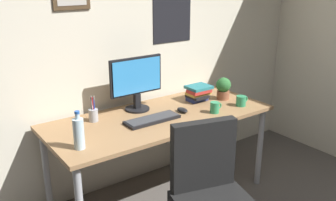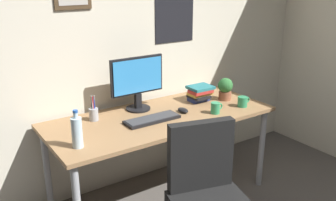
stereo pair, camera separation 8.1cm
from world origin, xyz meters
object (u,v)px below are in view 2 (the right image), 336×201
water_bottle (77,132)px  coffee_mug_far (216,108)px  monitor (137,81)px  computer_mouse (183,110)px  pen_cup (94,114)px  office_chair (208,193)px  book_stack_left (200,93)px  coffee_mug_near (243,102)px  potted_plant (225,88)px  keyboard (152,119)px

water_bottle → coffee_mug_far: water_bottle is taller
monitor → computer_mouse: monitor is taller
monitor → pen_cup: monitor is taller
computer_mouse → pen_cup: pen_cup is taller
office_chair → book_stack_left: (0.65, 0.90, 0.29)m
coffee_mug_near → pen_cup: pen_cup is taller
book_stack_left → water_bottle: bearing=-166.9°
office_chair → pen_cup: 1.07m
potted_plant → coffee_mug_near: bearing=-90.2°
keyboard → potted_plant: size_ratio=2.21×
computer_mouse → water_bottle: size_ratio=0.44×
coffee_mug_near → monitor: bearing=150.3°
office_chair → keyboard: size_ratio=2.21×
computer_mouse → potted_plant: 0.51m
keyboard → computer_mouse: bearing=3.2°
monitor → keyboard: 0.36m
monitor → office_chair: bearing=-95.4°
coffee_mug_far → monitor: bearing=137.5°
water_bottle → book_stack_left: water_bottle is taller
keyboard → pen_cup: (-0.36, 0.26, 0.04)m
office_chair → coffee_mug_near: size_ratio=7.96×
keyboard → potted_plant: potted_plant is taller
pen_cup → keyboard: bearing=-35.4°
keyboard → potted_plant: bearing=5.1°
water_bottle → pen_cup: bearing=54.2°
coffee_mug_near → book_stack_left: 0.38m
monitor → coffee_mug_far: monitor is taller
computer_mouse → potted_plant: size_ratio=0.56×
monitor → book_stack_left: bearing=-12.0°
potted_plant → book_stack_left: 0.23m
office_chair → potted_plant: 1.22m
office_chair → pen_cup: (-0.30, 0.99, 0.27)m
book_stack_left → pen_cup: bearing=174.6°
coffee_mug_near → pen_cup: (-1.15, 0.40, 0.01)m
computer_mouse → book_stack_left: 0.33m
office_chair → potted_plant: (0.85, 0.81, 0.32)m
computer_mouse → potted_plant: (0.50, 0.05, 0.09)m
coffee_mug_near → potted_plant: (0.00, 0.22, 0.06)m
keyboard → book_stack_left: book_stack_left is taller
office_chair → computer_mouse: office_chair is taller
keyboard → coffee_mug_far: (0.50, -0.14, 0.03)m
computer_mouse → coffee_mug_near: 0.52m
potted_plant → monitor: bearing=164.4°
monitor → water_bottle: bearing=-149.0°
keyboard → book_stack_left: size_ratio=2.03×
office_chair → potted_plant: size_ratio=4.87×
keyboard → potted_plant: 0.80m
computer_mouse → book_stack_left: size_ratio=0.52×
potted_plant → keyboard: bearing=-174.9°
coffee_mug_near → book_stack_left: book_stack_left is taller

